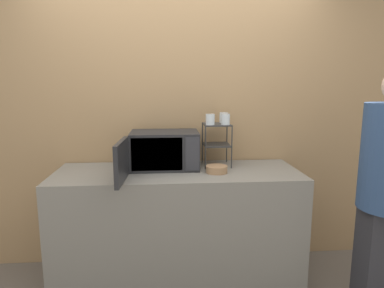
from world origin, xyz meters
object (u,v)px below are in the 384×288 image
at_px(glass_back_right, 224,117).
at_px(glass_front_right, 225,119).
at_px(microwave, 163,150).
at_px(dish_rack, 217,136).
at_px(bowl, 217,169).
at_px(glass_front_left, 210,119).

distance_m(glass_back_right, glass_front_right, 0.14).
relative_size(microwave, dish_rack, 2.22).
bearing_deg(bowl, microwave, 158.27).
bearing_deg(glass_back_right, glass_front_right, -93.96).
distance_m(microwave, glass_back_right, 0.60).
relative_size(glass_back_right, bowl, 0.53).
bearing_deg(glass_front_left, dish_rack, 47.29).
xyz_separation_m(glass_back_right, glass_front_right, (-0.01, -0.14, 0.00)).
bearing_deg(dish_rack, glass_back_right, 46.47).
bearing_deg(glass_back_right, microwave, -164.32).
bearing_deg(dish_rack, glass_front_right, -48.78).
xyz_separation_m(dish_rack, glass_front_left, (-0.07, -0.07, 0.14)).
relative_size(dish_rack, glass_back_right, 4.02).
relative_size(microwave, glass_front_left, 8.93).
height_order(dish_rack, bowl, dish_rack).
xyz_separation_m(microwave, glass_back_right, (0.52, 0.15, 0.25)).
bearing_deg(dish_rack, glass_front_left, -132.71).
distance_m(glass_front_left, glass_back_right, 0.20).
height_order(glass_front_right, bowl, glass_front_right).
bearing_deg(dish_rack, bowl, -97.96).
height_order(glass_front_left, glass_front_right, same).
bearing_deg(glass_front_right, microwave, -179.49).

